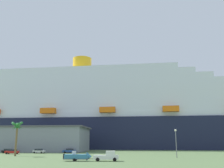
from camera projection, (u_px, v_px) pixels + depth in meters
ground_plane at (92, 152)px, 103.68m from camera, size 600.00×600.00×0.00m
cruise_ship at (135, 116)px, 147.49m from camera, size 271.32×46.43×62.64m
terminal_building at (35, 139)px, 111.14m from camera, size 44.96×24.12×10.33m
pickup_truck at (107, 156)px, 57.77m from camera, size 5.71×2.55×2.20m
small_boat_on_trailer at (79, 157)px, 57.85m from camera, size 7.14×2.36×2.15m
palm_tree at (17, 128)px, 78.54m from camera, size 3.65×3.56×10.23m
street_lamp at (176, 139)px, 69.44m from camera, size 0.56×0.56×7.47m
parked_car_red_hatchback at (12, 152)px, 88.76m from camera, size 4.52×2.35×1.58m
parked_car_blue_suv at (69, 151)px, 96.33m from camera, size 4.95×2.61×1.58m
parked_car_silver_sedan at (39, 151)px, 93.78m from camera, size 4.40×2.44×1.58m
parked_car_black_coupe at (8, 151)px, 95.13m from camera, size 4.78×2.50×1.58m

